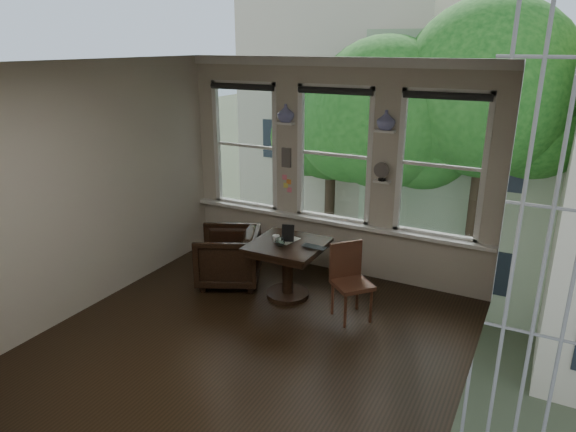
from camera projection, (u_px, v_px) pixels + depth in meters
The scene contains 25 objects.
ground at pixel (254, 340), 5.77m from camera, with size 4.50×4.50×0.00m, color black.
ceiling at pixel (247, 62), 4.81m from camera, with size 4.50×4.50×0.00m, color silver.
wall_back at pixel (335, 169), 7.18m from camera, with size 4.50×4.50×0.00m, color beige.
wall_front at pixel (73, 309), 3.40m from camera, with size 4.50×4.50×0.00m, color beige.
wall_left at pixel (94, 187), 6.28m from camera, with size 4.50×4.50×0.00m, color beige.
wall_right at pixel (479, 253), 4.30m from camera, with size 4.50×4.50×0.00m, color beige.
window_left at pixel (247, 145), 7.75m from camera, with size 1.10×0.12×1.90m, color white, non-canonical shape.
window_center at pixel (335, 155), 7.12m from camera, with size 1.10×0.12×1.90m, color white, non-canonical shape.
window_right at pixel (441, 166), 6.48m from camera, with size 1.10×0.12×1.90m, color white, non-canonical shape.
shelf_left at pixel (286, 123), 7.22m from camera, with size 0.26×0.16×0.03m, color white.
shelf_right at pixel (385, 131), 6.58m from camera, with size 0.26×0.16×0.03m, color white.
intercom at pixel (287, 158), 7.41m from camera, with size 0.14×0.06×0.28m, color #59544F.
sticky_notes at pixel (287, 181), 7.52m from camera, with size 0.16×0.01×0.24m, color pink, non-canonical shape.
desk_fan at pixel (382, 174), 6.75m from camera, with size 0.20×0.20×0.24m, color #59544F, non-canonical shape.
vase_left at pixel (286, 113), 7.18m from camera, with size 0.24×0.24×0.25m, color white.
vase_right at pixel (386, 120), 6.54m from camera, with size 0.24×0.24×0.25m, color white.
table at pixel (288, 270), 6.66m from camera, with size 0.90×0.90×0.75m, color black, non-canonical shape.
armchair_left at pixel (228, 257), 7.04m from camera, with size 0.82×0.84×0.77m, color black.
cushion_red at pixel (228, 252), 7.02m from camera, with size 0.45×0.45×0.06m, color maroon.
side_chair_right at pixel (352, 284), 6.09m from camera, with size 0.42×0.42×0.92m, color #482519, non-canonical shape.
laptop at pixel (312, 249), 6.33m from camera, with size 0.31×0.20×0.02m, color black.
mug at pixel (276, 239), 6.56m from camera, with size 0.10×0.10×0.09m, color white.
drinking_glass at pixel (280, 242), 6.43m from camera, with size 0.12×0.12×0.10m, color white.
tablet at pixel (288, 233), 6.57m from camera, with size 0.16×0.02×0.22m, color black.
papers at pixel (287, 240), 6.64m from camera, with size 0.22×0.30×0.00m, color silver.
Camera 1 is at (2.67, -4.27, 3.18)m, focal length 32.00 mm.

